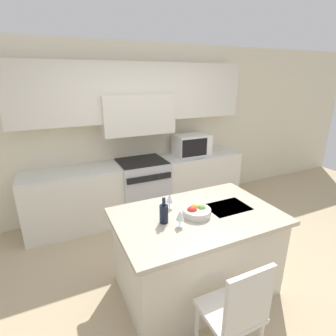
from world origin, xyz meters
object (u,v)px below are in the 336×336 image
object	(u,v)px
range_stove	(143,188)
microwave	(192,145)
island_chair	(237,311)
wine_bottle	(164,213)
fruit_bowl	(196,211)
wine_glass_near	(180,216)
wine_glass_far	(170,199)

from	to	relation	value
range_stove	microwave	size ratio (longest dim) A/B	1.57
range_stove	island_chair	xyz separation A→B (m)	(-0.21, -2.65, 0.10)
microwave	island_chair	world-z (taller)	microwave
microwave	island_chair	bearing A→B (deg)	-113.09
wine_bottle	fruit_bowl	world-z (taller)	wine_bottle
range_stove	wine_glass_near	xyz separation A→B (m)	(-0.31, -1.91, 0.54)
microwave	wine_bottle	bearing A→B (deg)	-126.53
wine_glass_near	fruit_bowl	bearing A→B (deg)	25.28
fruit_bowl	microwave	bearing A→B (deg)	61.38
microwave	island_chair	size ratio (longest dim) A/B	0.60
fruit_bowl	wine_bottle	bearing A→B (deg)	177.83
microwave	wine_glass_near	xyz separation A→B (m)	(-1.23, -1.93, -0.08)
wine_glass_near	wine_glass_far	distance (m)	0.36
wine_bottle	wine_glass_near	world-z (taller)	wine_bottle
range_stove	wine_glass_far	xyz separation A→B (m)	(-0.24, -1.55, 0.54)
wine_glass_far	fruit_bowl	size ratio (longest dim) A/B	0.58
wine_glass_far	wine_bottle	bearing A→B (deg)	-126.25
microwave	fruit_bowl	xyz separation A→B (m)	(-0.99, -1.82, -0.15)
microwave	fruit_bowl	bearing A→B (deg)	-118.62
range_stove	wine_glass_far	bearing A→B (deg)	-98.93
wine_glass_far	fruit_bowl	world-z (taller)	wine_glass_far
wine_glass_near	island_chair	bearing A→B (deg)	-82.61
wine_bottle	wine_glass_far	distance (m)	0.29
wine_glass_near	fruit_bowl	world-z (taller)	wine_glass_near
microwave	wine_glass_far	distance (m)	1.96
microwave	wine_glass_near	bearing A→B (deg)	-122.55
island_chair	wine_glass_near	distance (m)	0.86
wine_bottle	island_chair	bearing A→B (deg)	-76.96
wine_glass_near	fruit_bowl	xyz separation A→B (m)	(0.24, 0.11, -0.07)
microwave	wine_bottle	distance (m)	2.25
range_stove	wine_bottle	world-z (taller)	wine_bottle
wine_bottle	wine_glass_far	xyz separation A→B (m)	(0.17, 0.23, 0.01)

